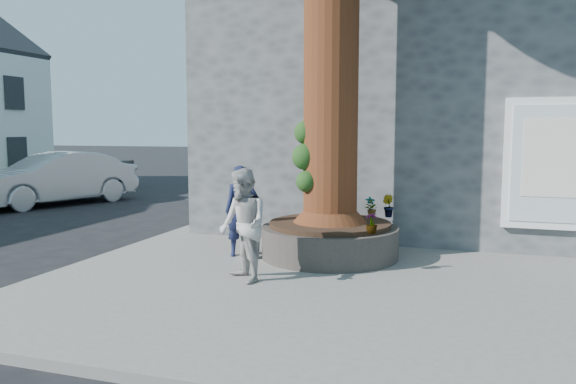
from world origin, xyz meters
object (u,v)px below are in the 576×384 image
(man, at_px, (242,211))
(car_silver, at_px, (55,178))
(planter, at_px, (330,240))
(woman, at_px, (243,225))

(man, xyz_separation_m, car_silver, (-8.27, 5.14, -0.10))
(planter, distance_m, car_silver, 10.83)
(woman, bearing_deg, man, 157.64)
(man, bearing_deg, planter, -6.35)
(planter, xyz_separation_m, woman, (-0.79, -1.88, 0.51))
(car_silver, bearing_deg, woman, -15.66)
(planter, relative_size, woman, 1.43)
(woman, height_order, car_silver, woman)
(man, height_order, car_silver, man)
(man, height_order, woman, woman)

